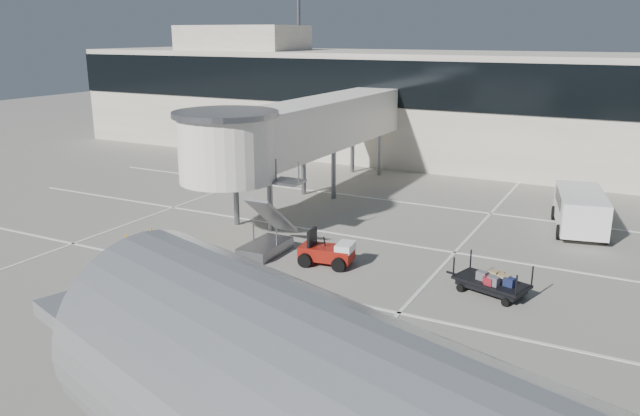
# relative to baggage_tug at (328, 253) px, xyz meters

# --- Properties ---
(ground) EXTENTS (140.00, 140.00, 0.00)m
(ground) POSITION_rel_baggage_tug_xyz_m (-1.66, -5.06, -0.54)
(ground) COLOR gray
(ground) RESTS_ON ground
(lane_markings) EXTENTS (40.00, 30.00, 0.02)m
(lane_markings) POSITION_rel_baggage_tug_xyz_m (-2.33, 4.27, -0.53)
(lane_markings) COLOR white
(lane_markings) RESTS_ON ground
(terminal) EXTENTS (64.00, 12.11, 15.20)m
(terminal) POSITION_rel_baggage_tug_xyz_m (-2.01, 24.88, 3.57)
(terminal) COLOR silver
(terminal) RESTS_ON ground
(jet_bridge) EXTENTS (5.70, 20.40, 6.03)m
(jet_bridge) POSITION_rel_baggage_tug_xyz_m (-5.63, 7.20, 3.75)
(jet_bridge) COLOR white
(jet_bridge) RESTS_ON ground
(baggage_tug) EXTENTS (2.38, 1.68, 1.48)m
(baggage_tug) POSITION_rel_baggage_tug_xyz_m (0.00, 0.00, 0.00)
(baggage_tug) COLOR maroon
(baggage_tug) RESTS_ON ground
(suitcase_cart) EXTENTS (3.34, 2.05, 1.28)m
(suitcase_cart) POSITION_rel_baggage_tug_xyz_m (6.77, 0.07, -0.08)
(suitcase_cart) COLOR black
(suitcase_cart) RESTS_ON ground
(box_cart_near) EXTENTS (3.89, 2.43, 1.50)m
(box_cart_near) POSITION_rel_baggage_tug_xyz_m (0.33, -8.19, 0.04)
(box_cart_near) COLOR black
(box_cart_near) RESTS_ON ground
(box_cart_far) EXTENTS (3.32, 1.92, 1.27)m
(box_cart_far) POSITION_rel_baggage_tug_xyz_m (-6.17, -3.46, -0.08)
(box_cart_far) COLOR black
(box_cart_far) RESTS_ON ground
(ground_worker) EXTENTS (0.73, 0.59, 1.74)m
(ground_worker) POSITION_rel_baggage_tug_xyz_m (-2.82, -6.73, 0.33)
(ground_worker) COLOR #93E017
(ground_worker) RESTS_ON ground
(minivan) EXTENTS (3.05, 5.44, 1.94)m
(minivan) POSITION_rel_baggage_tug_xyz_m (8.81, 10.01, 0.63)
(minivan) COLOR white
(minivan) RESTS_ON ground
(belt_loader) EXTENTS (3.65, 1.61, 1.72)m
(belt_loader) POSITION_rel_baggage_tug_xyz_m (-17.05, 17.90, 0.12)
(belt_loader) COLOR maroon
(belt_loader) RESTS_ON ground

